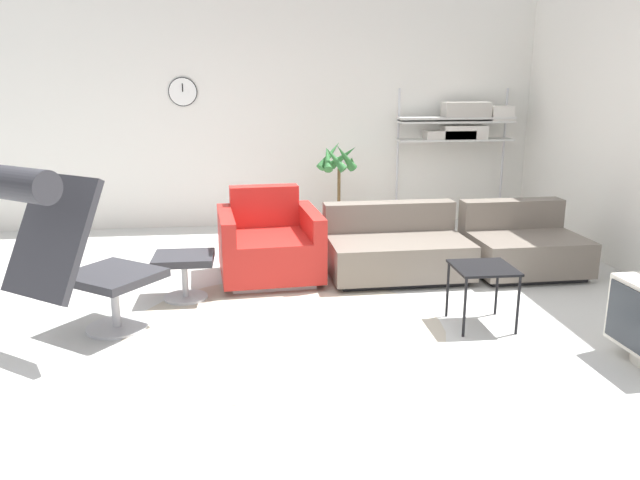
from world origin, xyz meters
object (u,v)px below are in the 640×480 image
(lounge_chair, at_px, (65,239))
(couch_low, at_px, (396,250))
(couch_second, at_px, (522,247))
(potted_plant, at_px, (339,200))
(ottoman, at_px, (184,266))
(side_table, at_px, (483,273))
(shelf_unit, at_px, (464,124))
(armchair_red, at_px, (269,247))

(lounge_chair, xyz_separation_m, couch_low, (2.53, 1.32, -0.52))
(lounge_chair, bearing_deg, couch_second, 55.63)
(couch_low, relative_size, potted_plant, 1.17)
(lounge_chair, bearing_deg, couch_low, 64.00)
(lounge_chair, relative_size, couch_low, 0.99)
(lounge_chair, bearing_deg, ottoman, 90.00)
(lounge_chair, xyz_separation_m, couch_second, (3.73, 1.30, -0.52))
(ottoman, xyz_separation_m, side_table, (2.22, -0.82, 0.12))
(ottoman, height_order, couch_low, couch_low)
(ottoman, height_order, shelf_unit, shelf_unit)
(lounge_chair, distance_m, couch_second, 3.99)
(lounge_chair, relative_size, armchair_red, 1.30)
(lounge_chair, relative_size, ottoman, 2.62)
(armchair_red, xyz_separation_m, couch_low, (1.16, -0.05, -0.06))
(ottoman, bearing_deg, couch_second, 7.65)
(ottoman, xyz_separation_m, couch_second, (3.08, 0.41, -0.05))
(side_table, distance_m, shelf_unit, 3.39)
(shelf_unit, bearing_deg, ottoman, -143.09)
(potted_plant, xyz_separation_m, shelf_unit, (1.56, 0.37, 0.81))
(shelf_unit, bearing_deg, side_table, -105.73)
(lounge_chair, xyz_separation_m, shelf_unit, (3.77, 3.22, 0.48))
(lounge_chair, distance_m, armchair_red, 1.99)
(armchair_red, xyz_separation_m, couch_second, (2.37, -0.07, -0.06))
(ottoman, distance_m, potted_plant, 2.51)
(ottoman, height_order, couch_second, couch_second)
(couch_low, height_order, side_table, couch_low)
(ottoman, relative_size, couch_second, 0.47)
(ottoman, distance_m, couch_second, 3.11)
(lounge_chair, bearing_deg, side_table, 37.66)
(potted_plant, bearing_deg, armchair_red, -119.71)
(armchair_red, height_order, shelf_unit, shelf_unit)
(lounge_chair, xyz_separation_m, side_table, (2.88, 0.06, -0.35))
(side_table, bearing_deg, couch_low, 105.65)
(ottoman, xyz_separation_m, potted_plant, (1.56, 1.97, 0.14))
(couch_low, distance_m, potted_plant, 1.58)
(lounge_chair, height_order, couch_second, lounge_chair)
(armchair_red, height_order, side_table, armchair_red)
(armchair_red, relative_size, side_table, 2.16)
(side_table, height_order, shelf_unit, shelf_unit)
(lounge_chair, relative_size, potted_plant, 1.16)
(lounge_chair, distance_m, couch_low, 2.89)
(couch_second, relative_size, potted_plant, 0.94)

